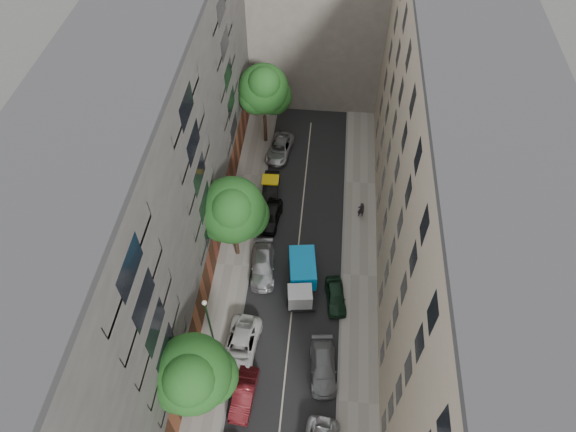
# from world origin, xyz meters

# --- Properties ---
(ground) EXTENTS (120.00, 120.00, 0.00)m
(ground) POSITION_xyz_m (0.00, 0.00, 0.00)
(ground) COLOR #4C4C49
(ground) RESTS_ON ground
(road_surface) EXTENTS (8.00, 44.00, 0.02)m
(road_surface) POSITION_xyz_m (0.00, 0.00, 0.01)
(road_surface) COLOR black
(road_surface) RESTS_ON ground
(sidewalk_left) EXTENTS (3.00, 44.00, 0.15)m
(sidewalk_left) POSITION_xyz_m (-5.50, 0.00, 0.07)
(sidewalk_left) COLOR gray
(sidewalk_left) RESTS_ON ground
(sidewalk_right) EXTENTS (3.00, 44.00, 0.15)m
(sidewalk_right) POSITION_xyz_m (5.50, 0.00, 0.07)
(sidewalk_right) COLOR gray
(sidewalk_right) RESTS_ON ground
(building_left) EXTENTS (8.00, 44.00, 20.00)m
(building_left) POSITION_xyz_m (-11.00, 0.00, 10.00)
(building_left) COLOR #474543
(building_left) RESTS_ON ground
(building_right) EXTENTS (8.00, 44.00, 20.00)m
(building_right) POSITION_xyz_m (11.00, 0.00, 10.00)
(building_right) COLOR tan
(building_right) RESTS_ON ground
(building_endcap) EXTENTS (18.00, 12.00, 18.00)m
(building_endcap) POSITION_xyz_m (0.00, 28.00, 9.00)
(building_endcap) COLOR gray
(building_endcap) RESTS_ON ground
(tarp_truck) EXTENTS (2.71, 5.47, 2.42)m
(tarp_truck) POSITION_xyz_m (0.60, -1.44, 1.33)
(tarp_truck) COLOR black
(tarp_truck) RESTS_ON ground
(car_left_1) EXTENTS (1.77, 4.25, 1.37)m
(car_left_1) POSITION_xyz_m (-2.80, -11.40, 0.68)
(car_left_1) COLOR #4C0F13
(car_left_1) RESTS_ON ground
(car_left_2) EXTENTS (2.90, 5.55, 1.49)m
(car_left_2) POSITION_xyz_m (-3.60, -7.80, 0.74)
(car_left_2) COLOR silver
(car_left_2) RESTS_ON ground
(car_left_3) EXTENTS (2.51, 5.14, 1.44)m
(car_left_3) POSITION_xyz_m (-2.85, -0.20, 0.72)
(car_left_3) COLOR #B0B0B5
(car_left_3) RESTS_ON ground
(car_left_4) EXTENTS (2.11, 4.29, 1.41)m
(car_left_4) POSITION_xyz_m (-2.80, 5.40, 0.70)
(car_left_4) COLOR black
(car_left_4) RESTS_ON ground
(car_left_5) EXTENTS (1.55, 4.19, 1.37)m
(car_left_5) POSITION_xyz_m (-3.25, 9.00, 0.69)
(car_left_5) COLOR black
(car_left_5) RESTS_ON ground
(car_left_6) EXTENTS (2.95, 5.16, 1.36)m
(car_left_6) POSITION_xyz_m (-2.95, 14.60, 0.68)
(car_left_6) COLOR #B4B3B8
(car_left_6) RESTS_ON ground
(car_right_1) EXTENTS (2.36, 4.84, 1.35)m
(car_right_1) POSITION_xyz_m (2.80, -8.80, 0.68)
(car_right_1) COLOR slate
(car_right_1) RESTS_ON ground
(car_right_2) EXTENTS (2.09, 4.00, 1.30)m
(car_right_2) POSITION_xyz_m (3.50, -2.60, 0.65)
(car_right_2) COLOR black
(car_right_2) RESTS_ON ground
(tree_near) EXTENTS (5.30, 5.03, 9.46)m
(tree_near) POSITION_xyz_m (-5.36, -12.75, 6.59)
(tree_near) COLOR #382619
(tree_near) RESTS_ON sidewalk_left
(tree_mid) EXTENTS (5.69, 5.48, 8.73)m
(tree_mid) POSITION_xyz_m (-5.23, 1.23, 5.88)
(tree_mid) COLOR #382619
(tree_mid) RESTS_ON sidewalk_left
(tree_far) EXTENTS (5.24, 4.96, 9.46)m
(tree_far) POSITION_xyz_m (-4.56, 16.22, 6.61)
(tree_far) COLOR #382619
(tree_far) RESTS_ON sidewalk_left
(lamp_post) EXTENTS (0.36, 0.36, 6.79)m
(lamp_post) POSITION_xyz_m (-5.68, -7.64, 4.30)
(lamp_post) COLOR #175225
(lamp_post) RESTS_ON sidewalk_left
(pedestrian) EXTENTS (0.72, 0.54, 1.80)m
(pedestrian) POSITION_xyz_m (5.51, 6.67, 1.05)
(pedestrian) COLOR black
(pedestrian) RESTS_ON sidewalk_right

